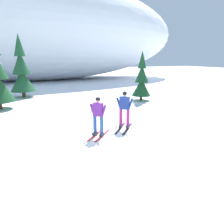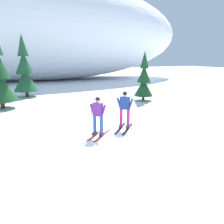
{
  "view_description": "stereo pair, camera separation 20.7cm",
  "coord_description": "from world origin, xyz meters",
  "px_view_note": "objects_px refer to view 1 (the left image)",
  "views": [
    {
      "loc": [
        -3.46,
        -7.54,
        3.33
      ],
      "look_at": [
        0.24,
        0.79,
        0.95
      ],
      "focal_mm": 33.52,
      "sensor_mm": 36.0,
      "label": 1
    },
    {
      "loc": [
        -3.27,
        -7.62,
        3.33
      ],
      "look_at": [
        0.24,
        0.79,
        0.95
      ],
      "focal_mm": 33.52,
      "sensor_mm": 36.0,
      "label": 2
    }
  ],
  "objects_px": {
    "skier_navy_jacket": "(124,109)",
    "pine_tree_far_right": "(142,80)",
    "skier_purple_jacket": "(98,116)",
    "pine_tree_center_right": "(21,71)"
  },
  "relations": [
    {
      "from": "skier_navy_jacket",
      "to": "pine_tree_far_right",
      "type": "xyz_separation_m",
      "value": [
        4.38,
        5.58,
        0.64
      ]
    },
    {
      "from": "skier_navy_jacket",
      "to": "pine_tree_far_right",
      "type": "height_order",
      "value": "pine_tree_far_right"
    },
    {
      "from": "skier_navy_jacket",
      "to": "skier_purple_jacket",
      "type": "height_order",
      "value": "skier_navy_jacket"
    },
    {
      "from": "skier_navy_jacket",
      "to": "pine_tree_far_right",
      "type": "distance_m",
      "value": 7.12
    },
    {
      "from": "skier_navy_jacket",
      "to": "pine_tree_far_right",
      "type": "relative_size",
      "value": 0.47
    },
    {
      "from": "skier_purple_jacket",
      "to": "pine_tree_center_right",
      "type": "bearing_deg",
      "value": 103.19
    },
    {
      "from": "skier_navy_jacket",
      "to": "skier_purple_jacket",
      "type": "xyz_separation_m",
      "value": [
        -1.5,
        -0.46,
        -0.05
      ]
    },
    {
      "from": "skier_purple_jacket",
      "to": "pine_tree_far_right",
      "type": "height_order",
      "value": "pine_tree_far_right"
    },
    {
      "from": "skier_purple_jacket",
      "to": "pine_tree_far_right",
      "type": "relative_size",
      "value": 0.45
    },
    {
      "from": "pine_tree_center_right",
      "to": "pine_tree_far_right",
      "type": "xyz_separation_m",
      "value": [
        8.55,
        -5.33,
        -0.59
      ]
    }
  ]
}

